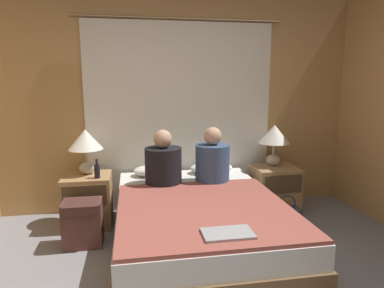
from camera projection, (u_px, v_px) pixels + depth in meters
wall_back at (180, 105)px, 4.08m from camera, size 4.28×0.06×2.50m
curtain_panel at (180, 117)px, 4.04m from camera, size 2.38×0.03×2.23m
bed at (198, 224)px, 3.14m from camera, size 1.47×2.09×0.48m
nightstand_left at (88, 200)px, 3.65m from camera, size 0.49×0.46×0.55m
nightstand_right at (274, 190)px, 4.01m from camera, size 0.49×0.46×0.55m
lamp_left at (86, 143)px, 3.61m from camera, size 0.36×0.36×0.48m
lamp_right at (274, 137)px, 3.97m from camera, size 0.36×0.36×0.48m
pillow_left at (156, 170)px, 3.85m from camera, size 0.49×0.31×0.12m
pillow_right at (211, 168)px, 3.96m from camera, size 0.49×0.31×0.12m
blanket_on_bed at (205, 209)px, 2.81m from camera, size 1.41×1.46×0.03m
person_left_in_bed at (163, 164)px, 3.47m from camera, size 0.37×0.37×0.57m
person_right_in_bed at (212, 161)px, 3.56m from camera, size 0.36×0.36×0.59m
beer_bottle_on_left_stand at (97, 171)px, 3.49m from camera, size 0.06×0.06×0.20m
laptop_on_bed at (228, 233)px, 2.31m from camera, size 0.35×0.21×0.02m
backpack_on_floor at (83, 221)px, 3.20m from camera, size 0.35×0.29×0.44m
handbag_on_floor at (285, 216)px, 3.65m from camera, size 0.29×0.17×0.35m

